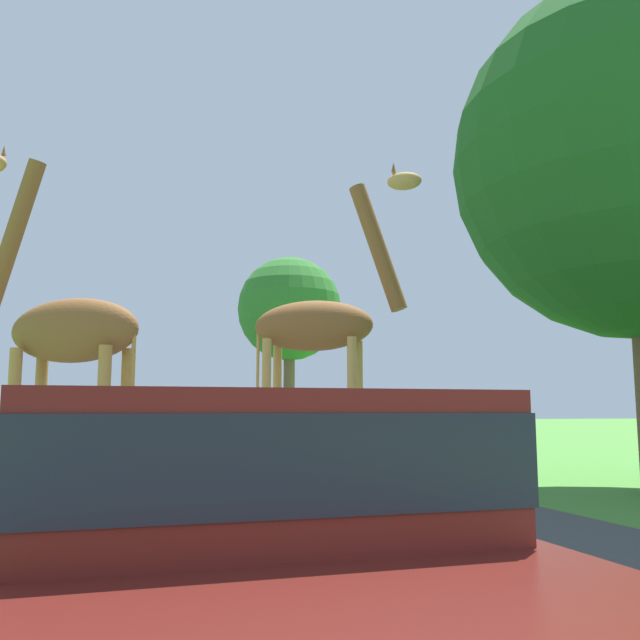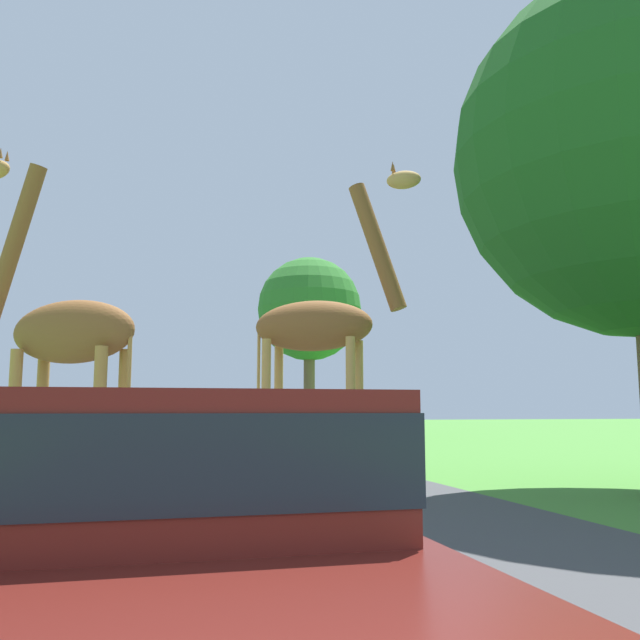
% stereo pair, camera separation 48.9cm
% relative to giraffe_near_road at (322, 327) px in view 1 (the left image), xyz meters
% --- Properties ---
extents(road, '(7.68, 120.00, 0.00)m').
position_rel_giraffe_near_road_xyz_m(road, '(-1.74, 18.48, -2.58)').
color(road, '#424244').
rests_on(road, ground).
extents(giraffe_near_road, '(2.68, 1.80, 5.25)m').
position_rel_giraffe_near_road_xyz_m(giraffe_near_road, '(0.00, 0.00, 0.00)').
color(giraffe_near_road, tan).
rests_on(giraffe_near_road, ground).
extents(giraffe_companion, '(2.66, 1.97, 5.21)m').
position_rel_giraffe_near_road_xyz_m(giraffe_companion, '(-3.89, -0.48, -0.28)').
color(giraffe_companion, '#B77F3D').
rests_on(giraffe_companion, ground).
extents(car_lead_maroon, '(1.86, 4.53, 1.31)m').
position_rel_giraffe_near_road_xyz_m(car_lead_maroon, '(-2.67, -7.42, -1.87)').
color(car_lead_maroon, '#561914').
rests_on(car_lead_maroon, ground).
extents(car_queue_right, '(1.98, 4.44, 1.39)m').
position_rel_giraffe_near_road_xyz_m(car_queue_right, '(-4.28, 11.13, -1.83)').
color(car_queue_right, black).
rests_on(car_queue_right, ground).
extents(car_queue_left, '(1.72, 4.24, 1.41)m').
position_rel_giraffe_near_road_xyz_m(car_queue_left, '(-0.63, 14.58, -1.83)').
color(car_queue_left, maroon).
rests_on(car_queue_left, ground).
extents(car_far_ahead, '(1.76, 4.55, 1.36)m').
position_rel_giraffe_near_road_xyz_m(car_far_ahead, '(-2.33, 6.52, -1.85)').
color(car_far_ahead, '#144C28').
rests_on(car_far_ahead, ground).
extents(tree_left_edge, '(5.72, 5.72, 8.02)m').
position_rel_giraffe_near_road_xyz_m(tree_left_edge, '(4.55, -2.16, 2.56)').
color(tree_left_edge, brown).
rests_on(tree_left_edge, ground).
extents(tree_centre_back, '(5.14, 5.14, 8.77)m').
position_rel_giraffe_near_road_xyz_m(tree_centre_back, '(4.99, 21.73, 3.58)').
color(tree_centre_back, brown).
rests_on(tree_centre_back, ground).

